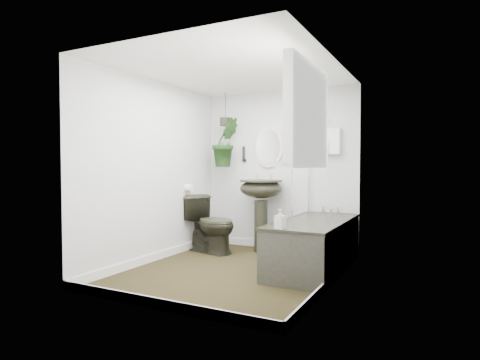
% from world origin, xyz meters
% --- Properties ---
extents(floor, '(2.30, 2.80, 0.02)m').
position_xyz_m(floor, '(0.00, 0.00, -0.01)').
color(floor, black).
rests_on(floor, ground).
extents(ceiling, '(2.30, 2.80, 0.02)m').
position_xyz_m(ceiling, '(0.00, 0.00, 2.31)').
color(ceiling, white).
rests_on(ceiling, ground).
extents(wall_back, '(2.30, 0.02, 2.30)m').
position_xyz_m(wall_back, '(0.00, 1.41, 1.15)').
color(wall_back, silver).
rests_on(wall_back, ground).
extents(wall_front, '(2.30, 0.02, 2.30)m').
position_xyz_m(wall_front, '(0.00, -1.41, 1.15)').
color(wall_front, silver).
rests_on(wall_front, ground).
extents(wall_left, '(0.02, 2.80, 2.30)m').
position_xyz_m(wall_left, '(-1.16, 0.00, 1.15)').
color(wall_left, silver).
rests_on(wall_left, ground).
extents(wall_right, '(0.02, 2.80, 2.30)m').
position_xyz_m(wall_right, '(1.16, 0.00, 1.15)').
color(wall_right, silver).
rests_on(wall_right, ground).
extents(skirting, '(2.30, 2.80, 0.10)m').
position_xyz_m(skirting, '(0.00, 0.00, 0.05)').
color(skirting, white).
rests_on(skirting, floor).
extents(bathtub, '(0.72, 1.72, 0.58)m').
position_xyz_m(bathtub, '(0.80, 0.50, 0.29)').
color(bathtub, black).
rests_on(bathtub, floor).
extents(bath_screen, '(0.04, 0.72, 1.40)m').
position_xyz_m(bath_screen, '(0.47, 0.99, 1.28)').
color(bath_screen, silver).
rests_on(bath_screen, bathtub).
extents(shower_box, '(0.20, 0.10, 0.35)m').
position_xyz_m(shower_box, '(0.80, 1.34, 1.55)').
color(shower_box, white).
rests_on(shower_box, wall_back).
extents(oval_mirror, '(0.46, 0.03, 0.62)m').
position_xyz_m(oval_mirror, '(-0.16, 1.37, 1.50)').
color(oval_mirror, beige).
rests_on(oval_mirror, wall_back).
extents(wall_sconce, '(0.04, 0.04, 0.22)m').
position_xyz_m(wall_sconce, '(-0.56, 1.36, 1.40)').
color(wall_sconce, black).
rests_on(wall_sconce, wall_back).
extents(toilet_roll_holder, '(0.11, 0.11, 0.11)m').
position_xyz_m(toilet_roll_holder, '(-1.10, 0.70, 0.90)').
color(toilet_roll_holder, white).
rests_on(toilet_roll_holder, wall_left).
extents(window_recess, '(0.08, 1.00, 0.90)m').
position_xyz_m(window_recess, '(1.09, -0.70, 1.65)').
color(window_recess, white).
rests_on(window_recess, wall_right).
extents(window_sill, '(0.18, 1.00, 0.04)m').
position_xyz_m(window_sill, '(1.02, -0.70, 1.23)').
color(window_sill, white).
rests_on(window_sill, wall_right).
extents(window_blinds, '(0.01, 0.86, 0.76)m').
position_xyz_m(window_blinds, '(1.04, -0.70, 1.65)').
color(window_blinds, white).
rests_on(window_blinds, wall_right).
extents(toilet, '(0.87, 0.63, 0.80)m').
position_xyz_m(toilet, '(-0.77, 0.75, 0.40)').
color(toilet, black).
rests_on(toilet, floor).
extents(pedestal_sink, '(0.71, 0.64, 1.03)m').
position_xyz_m(pedestal_sink, '(-0.16, 1.11, 0.51)').
color(pedestal_sink, black).
rests_on(pedestal_sink, floor).
extents(sill_plant, '(0.23, 0.22, 0.22)m').
position_xyz_m(sill_plant, '(0.98, -0.40, 1.36)').
color(sill_plant, black).
rests_on(sill_plant, window_sill).
extents(hanging_plant, '(0.51, 0.52, 0.73)m').
position_xyz_m(hanging_plant, '(-0.76, 1.16, 1.57)').
color(hanging_plant, black).
rests_on(hanging_plant, ceiling).
extents(soap_bottle, '(0.11, 0.11, 0.20)m').
position_xyz_m(soap_bottle, '(0.68, -0.29, 0.68)').
color(soap_bottle, '#342C2A').
rests_on(soap_bottle, bathtub).
extents(hanging_pot, '(0.16, 0.16, 0.12)m').
position_xyz_m(hanging_pot, '(-0.76, 1.16, 1.87)').
color(hanging_pot, black).
rests_on(hanging_pot, ceiling).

